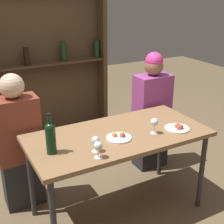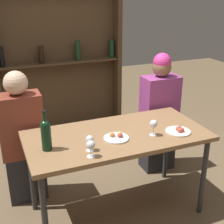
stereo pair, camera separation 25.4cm
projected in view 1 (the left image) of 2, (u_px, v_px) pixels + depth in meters
The scene contains 11 objects.
ground_plane at pixel (118, 210), 2.79m from camera, with size 10.00×10.00×0.00m, color brown.
dining_table at pixel (118, 141), 2.53m from camera, with size 1.46×0.71×0.75m.
wine_rack_wall at pixel (44, 54), 3.95m from camera, with size 1.65×0.21×2.12m.
wine_bottle at pixel (51, 136), 2.17m from camera, with size 0.07×0.07×0.30m.
wine_glass_0 at pixel (95, 141), 2.20m from camera, with size 0.06×0.06×0.12m.
wine_glass_1 at pixel (154, 123), 2.48m from camera, with size 0.06×0.06×0.13m.
wine_glass_2 at pixel (98, 146), 2.12m from camera, with size 0.06×0.06×0.12m.
food_plate_0 at pixel (119, 137), 2.43m from camera, with size 0.20×0.20×0.05m.
food_plate_1 at pixel (178, 128), 2.58m from camera, with size 0.20×0.20×0.05m.
seated_person_left at pixel (19, 146), 2.68m from camera, with size 0.37×0.22×1.22m.
seated_person_right at pixel (152, 114), 3.29m from camera, with size 0.37×0.22×1.26m.
Camera 1 is at (-1.13, -1.97, 1.84)m, focal length 50.00 mm.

